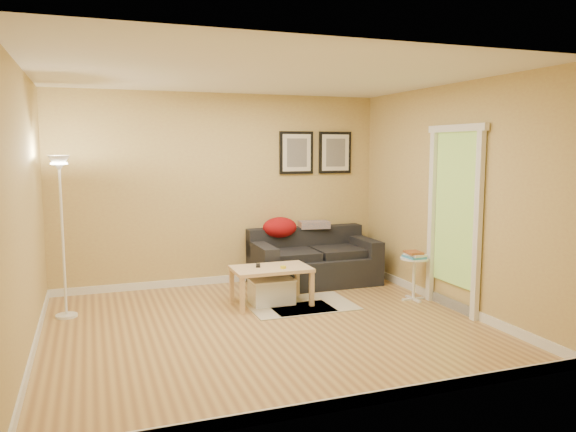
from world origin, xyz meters
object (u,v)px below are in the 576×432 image
Objects in this scene: floor_lamp at (63,242)px; book_stack at (414,255)px; sofa at (314,257)px; storage_bin at (271,291)px; side_table at (414,279)px; coffee_table at (271,286)px.

book_stack is at bearing -9.98° from floor_lamp.
book_stack is at bearing -54.77° from sofa.
floor_lamp is (-4.01, 0.71, 0.28)m from book_stack.
storage_bin is at bearing -138.55° from sofa.
storage_bin is at bearing 166.47° from side_table.
coffee_table is (-0.88, -0.79, -0.15)m from sofa.
storage_bin is at bearing -7.17° from floor_lamp.
coffee_table is at bearing 170.25° from book_stack.
book_stack is 0.14× the size of floor_lamp.
side_table is 0.29× the size of floor_lamp.
storage_bin is 1.80m from book_stack.
floor_lamp reaches higher than book_stack.
sofa is 1.85× the size of coffee_table.
floor_lamp is (-4.02, 0.70, 0.59)m from side_table.
book_stack is at bearing -13.71° from storage_bin.
book_stack reaches higher than coffee_table.
coffee_table is 1.74× the size of side_table.
side_table is 4.12m from floor_lamp.
side_table is at bearing -54.46° from sofa.
floor_lamp is at bearing 173.19° from book_stack.
storage_bin is 2.00× the size of book_stack.
coffee_table is 3.53× the size of book_stack.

